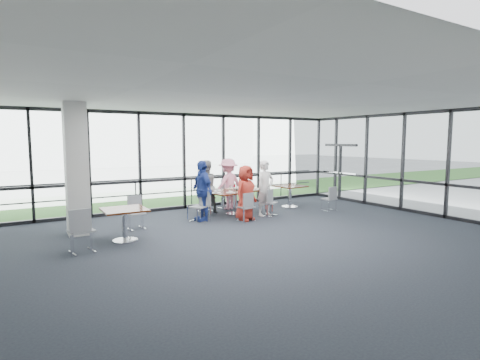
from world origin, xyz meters
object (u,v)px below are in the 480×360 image
chair_main_nr (269,203)px  chair_spare_r (329,199)px  chair_main_fl (206,198)px  diner_far_right (228,184)px  chair_main_nl (246,207)px  main_table (235,194)px  structural_column (77,169)px  side_table_right (290,189)px  chair_spare_lb (136,213)px  chair_main_fr (227,194)px  diner_end (202,191)px  diner_near_left (245,193)px  diner_near_right (265,188)px  side_table_left (124,213)px  diner_far_left (205,187)px  chair_spare_la (81,231)px

chair_main_nr → chair_spare_r: (2.16, -0.32, -0.01)m
chair_main_fl → diner_far_right: bearing=177.0°
chair_main_nl → main_table: bearing=65.9°
structural_column → side_table_right: 6.89m
chair_spare_lb → chair_spare_r: chair_spare_lb is taller
side_table_right → chair_main_fr: bearing=154.4°
diner_end → chair_main_nr: size_ratio=2.12×
diner_near_left → chair_main_nl: size_ratio=1.96×
diner_near_right → chair_main_fl: size_ratio=1.82×
structural_column → chair_main_nr: bearing=-5.8°
diner_end → side_table_left: bearing=-68.1°
main_table → diner_far_left: (-0.74, 0.60, 0.22)m
side_table_right → diner_near_right: bearing=-153.7°
side_table_right → diner_end: bearing=-172.9°
chair_main_nl → diner_far_right: bearing=65.0°
structural_column → chair_main_fl: (3.95, 1.05, -1.13)m
chair_spare_r → diner_far_left: bearing=151.5°
diner_end → chair_main_nl: diner_end is taller
diner_far_left → chair_spare_la: size_ratio=1.84×
chair_spare_r → diner_near_right: bearing=165.6°
structural_column → diner_far_right: size_ratio=1.88×
chair_main_nr → diner_far_right: bearing=78.4°
structural_column → diner_near_left: structural_column is taller
chair_main_fl → chair_spare_r: 4.01m
structural_column → chair_main_fr: structural_column is taller
structural_column → diner_near_left: bearing=-8.9°
chair_spare_r → main_table: bearing=155.6°
diner_near_left → chair_main_nl: diner_near_left is taller
diner_end → structural_column: bearing=-94.1°
chair_main_fr → chair_spare_r: (2.63, -2.16, -0.08)m
diner_near_right → chair_spare_lb: size_ratio=2.04×
diner_far_right → chair_main_nr: 1.79m
diner_end → chair_main_nr: 2.13m
side_table_right → chair_main_nr: chair_main_nr is taller
structural_column → main_table: 4.67m
diner_near_left → diner_end: 1.24m
diner_near_left → chair_spare_la: bearing=170.2°
structural_column → chair_spare_la: bearing=-95.9°
structural_column → chair_main_nr: 5.47m
diner_near_right → diner_far_right: diner_far_right is taller
diner_far_left → chair_main_nr: bearing=126.8°
chair_main_nl → chair_spare_la: chair_spare_la is taller
chair_main_fr → chair_spare_lb: bearing=1.2°
chair_spare_r → chair_main_fl: bearing=148.1°
side_table_right → diner_end: size_ratio=0.58×
side_table_right → chair_main_fl: chair_main_fl is taller
side_table_right → diner_end: 3.57m
diner_near_right → chair_main_fr: 1.81m
chair_main_nl → diner_near_left: bearing=55.0°
diner_end → side_table_right: bearing=94.6°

